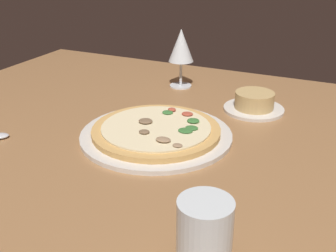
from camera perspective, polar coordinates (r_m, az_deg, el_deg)
The scene contains 5 objects.
dining_table at distance 92.60cm, azimuth 1.61°, elevation -3.01°, with size 150.00×110.00×4.00cm, color #996B42.
pizza_main at distance 92.49cm, azimuth -1.58°, elevation -0.85°, with size 33.40×33.40×3.39cm.
ramekin_on_saucer at distance 108.62cm, azimuth 11.58°, elevation 3.07°, with size 15.23×15.23×4.90cm.
wine_glass_far at distance 121.86cm, azimuth 1.79°, elevation 10.61°, with size 7.20×7.20×16.94cm.
water_glass at distance 58.30cm, azimuth 4.96°, elevation -14.37°, with size 7.64×7.64×9.19cm.
Camera 1 is at (32.30, -75.76, 44.32)cm, focal length 45.04 mm.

